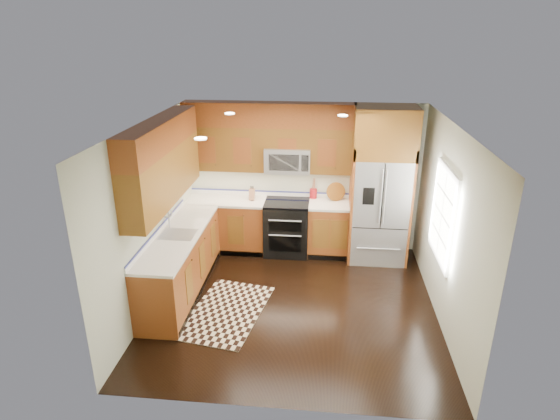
# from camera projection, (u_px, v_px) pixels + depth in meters

# --- Properties ---
(ground) EXTENTS (4.00, 4.00, 0.00)m
(ground) POSITION_uv_depth(u_px,v_px,m) (294.00, 304.00, 6.77)
(ground) COLOR black
(ground) RESTS_ON ground
(wall_back) EXTENTS (4.00, 0.02, 2.60)m
(wall_back) POSITION_uv_depth(u_px,v_px,m) (303.00, 177.00, 8.14)
(wall_back) COLOR #B4BCA9
(wall_back) RESTS_ON ground
(wall_left) EXTENTS (0.02, 4.00, 2.60)m
(wall_left) POSITION_uv_depth(u_px,v_px,m) (151.00, 216.00, 6.48)
(wall_left) COLOR #B4BCA9
(wall_left) RESTS_ON ground
(wall_right) EXTENTS (0.02, 4.00, 2.60)m
(wall_right) POSITION_uv_depth(u_px,v_px,m) (447.00, 227.00, 6.10)
(wall_right) COLOR #B4BCA9
(wall_right) RESTS_ON ground
(window) EXTENTS (0.04, 1.10, 1.30)m
(window) POSITION_uv_depth(u_px,v_px,m) (443.00, 215.00, 6.25)
(window) COLOR white
(window) RESTS_ON ground
(base_cabinets) EXTENTS (2.85, 3.00, 0.90)m
(base_cabinets) POSITION_uv_depth(u_px,v_px,m) (222.00, 245.00, 7.55)
(base_cabinets) COLOR #92411C
(base_cabinets) RESTS_ON ground
(countertop) EXTENTS (2.86, 3.01, 0.04)m
(countertop) POSITION_uv_depth(u_px,v_px,m) (231.00, 216.00, 7.47)
(countertop) COLOR white
(countertop) RESTS_ON base_cabinets
(upper_cabinets) EXTENTS (2.85, 3.00, 1.15)m
(upper_cabinets) POSITION_uv_depth(u_px,v_px,m) (225.00, 147.00, 7.14)
(upper_cabinets) COLOR brown
(upper_cabinets) RESTS_ON ground
(range) EXTENTS (0.76, 0.67, 0.95)m
(range) POSITION_uv_depth(u_px,v_px,m) (287.00, 228.00, 8.16)
(range) COLOR black
(range) RESTS_ON ground
(microwave) EXTENTS (0.76, 0.40, 0.42)m
(microwave) POSITION_uv_depth(u_px,v_px,m) (288.00, 160.00, 7.85)
(microwave) COLOR #B2B2B7
(microwave) RESTS_ON ground
(refrigerator) EXTENTS (0.98, 0.75, 2.60)m
(refrigerator) POSITION_uv_depth(u_px,v_px,m) (381.00, 186.00, 7.67)
(refrigerator) COLOR #B2B2B7
(refrigerator) RESTS_ON ground
(sink_faucet) EXTENTS (0.54, 0.44, 0.37)m
(sink_faucet) POSITION_uv_depth(u_px,v_px,m) (176.00, 230.00, 6.78)
(sink_faucet) COLOR #B2B2B7
(sink_faucet) RESTS_ON countertop
(rug) EXTENTS (1.20, 1.71, 0.01)m
(rug) POSITION_uv_depth(u_px,v_px,m) (227.00, 311.00, 6.58)
(rug) COLOR black
(rug) RESTS_ON ground
(knife_block) EXTENTS (0.09, 0.12, 0.25)m
(knife_block) POSITION_uv_depth(u_px,v_px,m) (252.00, 194.00, 8.09)
(knife_block) COLOR #A26E4F
(knife_block) RESTS_ON countertop
(utensil_crock) EXTENTS (0.16, 0.16, 0.36)m
(utensil_crock) POSITION_uv_depth(u_px,v_px,m) (313.00, 191.00, 8.15)
(utensil_crock) COLOR maroon
(utensil_crock) RESTS_ON countertop
(cutting_board) EXTENTS (0.39, 0.39, 0.02)m
(cutting_board) POSITION_uv_depth(u_px,v_px,m) (335.00, 200.00, 8.08)
(cutting_board) COLOR brown
(cutting_board) RESTS_ON countertop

